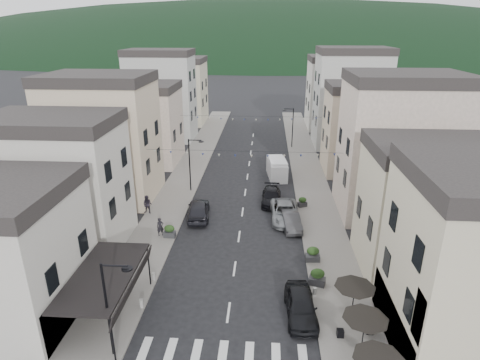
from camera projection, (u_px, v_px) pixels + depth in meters
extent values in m
cube|color=slate|center=(188.00, 172.00, 50.51)|extent=(4.00, 76.00, 0.12)
cube|color=slate|center=(308.00, 175.00, 49.59)|extent=(4.00, 76.00, 0.12)
ellipsoid|color=black|center=(265.00, 51.00, 299.59)|extent=(640.00, 360.00, 70.00)
cube|color=black|center=(103.00, 275.00, 24.25)|extent=(3.60, 7.50, 0.15)
cube|color=black|center=(133.00, 283.00, 24.31)|extent=(0.34, 7.50, 0.99)
cylinder|color=black|center=(113.00, 339.00, 21.46)|extent=(0.10, 0.10, 3.20)
cylinder|color=black|center=(149.00, 266.00, 27.97)|extent=(0.10, 0.10, 3.20)
cube|color=beige|center=(59.00, 188.00, 32.41)|extent=(10.00, 7.00, 10.00)
cube|color=#262323|center=(47.00, 121.00, 30.43)|extent=(10.20, 7.14, 1.00)
cube|color=beige|center=(104.00, 143.00, 41.36)|extent=(10.00, 8.00, 12.00)
cube|color=#262323|center=(96.00, 78.00, 39.02)|extent=(10.20, 8.16, 1.00)
cube|color=#AE9D8D|center=(140.00, 127.00, 52.98)|extent=(10.00, 8.00, 9.50)
cube|color=#262323|center=(136.00, 87.00, 51.10)|extent=(10.20, 8.16, 1.00)
cube|color=#ADADA8|center=(162.00, 99.00, 63.53)|extent=(10.00, 7.00, 13.00)
cube|color=#262323|center=(159.00, 52.00, 61.01)|extent=(10.20, 7.14, 1.00)
cube|color=beige|center=(178.00, 93.00, 75.06)|extent=(10.00, 9.00, 11.00)
cube|color=#262323|center=(176.00, 60.00, 72.90)|extent=(10.20, 9.18, 1.00)
cube|color=beige|center=(435.00, 215.00, 28.94)|extent=(10.00, 7.00, 9.00)
cube|color=#262323|center=(448.00, 149.00, 27.14)|extent=(10.20, 7.14, 1.00)
cube|color=#AE9D8D|center=(397.00, 152.00, 37.62)|extent=(10.00, 8.00, 12.50)
cube|color=#262323|center=(408.00, 78.00, 35.19)|extent=(10.20, 8.16, 1.00)
cube|color=beige|center=(367.00, 133.00, 49.24)|extent=(10.00, 7.00, 10.00)
cube|color=#262323|center=(372.00, 87.00, 47.26)|extent=(10.20, 7.14, 1.00)
cube|color=#ADADA8|center=(350.00, 101.00, 59.78)|extent=(10.00, 8.00, 13.50)
cube|color=#262323|center=(355.00, 50.00, 57.17)|extent=(10.20, 8.16, 1.00)
cube|color=beige|center=(336.00, 95.00, 71.31)|extent=(10.00, 9.00, 11.50)
cube|color=#262323|center=(339.00, 59.00, 69.07)|extent=(10.20, 9.18, 1.00)
cylinder|color=black|center=(363.00, 339.00, 21.95)|extent=(0.06, 0.06, 2.30)
cone|color=black|center=(365.00, 322.00, 21.56)|extent=(2.50, 2.50, 0.55)
cylinder|color=black|center=(361.00, 350.00, 22.23)|extent=(0.70, 0.70, 0.04)
cylinder|color=black|center=(353.00, 305.00, 24.56)|extent=(0.06, 0.06, 2.30)
cone|color=black|center=(354.00, 290.00, 24.16)|extent=(2.50, 2.50, 0.55)
cylinder|color=black|center=(351.00, 316.00, 24.84)|extent=(0.70, 0.70, 0.04)
cylinder|color=black|center=(108.00, 312.00, 21.44)|extent=(0.14, 0.14, 6.00)
cylinder|color=black|center=(114.00, 266.00, 20.35)|extent=(1.40, 0.10, 0.10)
cylinder|color=black|center=(127.00, 269.00, 20.37)|extent=(0.56, 0.56, 0.08)
cylinder|color=black|center=(190.00, 166.00, 43.78)|extent=(0.14, 0.14, 6.00)
cylinder|color=black|center=(195.00, 140.00, 42.70)|extent=(1.40, 0.10, 0.10)
cylinder|color=black|center=(201.00, 142.00, 42.71)|extent=(0.56, 0.56, 0.08)
cylinder|color=black|center=(293.00, 128.00, 59.79)|extent=(0.14, 0.14, 6.00)
cylinder|color=black|center=(289.00, 109.00, 58.79)|extent=(1.40, 0.10, 0.10)
cylinder|color=black|center=(284.00, 110.00, 58.88)|extent=(0.56, 0.56, 0.08)
cylinder|color=gray|center=(141.00, 303.00, 26.07)|extent=(0.26, 0.26, 0.60)
cylinder|color=gray|center=(154.00, 276.00, 28.86)|extent=(0.26, 0.26, 0.60)
cylinder|color=gray|center=(315.00, 291.00, 27.22)|extent=(0.26, 0.26, 0.60)
cylinder|color=black|center=(243.00, 151.00, 38.60)|extent=(19.00, 0.02, 0.02)
cone|color=beige|center=(155.00, 151.00, 39.21)|extent=(0.28, 0.28, 0.24)
cone|color=navy|center=(171.00, 152.00, 39.14)|extent=(0.28, 0.28, 0.24)
cone|color=beige|center=(187.00, 154.00, 39.07)|extent=(0.28, 0.28, 0.24)
cone|color=navy|center=(203.00, 154.00, 39.00)|extent=(0.28, 0.28, 0.24)
cone|color=beige|center=(219.00, 155.00, 38.92)|extent=(0.28, 0.28, 0.24)
cone|color=navy|center=(235.00, 156.00, 38.83)|extent=(0.28, 0.28, 0.24)
cone|color=beige|center=(251.00, 156.00, 38.73)|extent=(0.28, 0.28, 0.24)
cone|color=navy|center=(268.00, 156.00, 38.62)|extent=(0.28, 0.28, 0.24)
cone|color=beige|center=(284.00, 156.00, 38.51)|extent=(0.28, 0.28, 0.24)
cone|color=navy|center=(301.00, 156.00, 38.39)|extent=(0.28, 0.28, 0.24)
cone|color=beige|center=(318.00, 155.00, 38.26)|extent=(0.28, 0.28, 0.24)
cone|color=navy|center=(334.00, 155.00, 38.13)|extent=(0.28, 0.28, 0.24)
cylinder|color=black|center=(250.00, 116.00, 53.50)|extent=(19.00, 0.02, 0.02)
cone|color=beige|center=(186.00, 117.00, 54.10)|extent=(0.28, 0.28, 0.24)
cone|color=navy|center=(198.00, 118.00, 54.04)|extent=(0.28, 0.28, 0.24)
cone|color=beige|center=(209.00, 118.00, 53.97)|extent=(0.28, 0.28, 0.24)
cone|color=navy|center=(221.00, 119.00, 53.89)|extent=(0.28, 0.28, 0.24)
cone|color=beige|center=(233.00, 119.00, 53.81)|extent=(0.28, 0.28, 0.24)
cone|color=navy|center=(244.00, 120.00, 53.72)|extent=(0.28, 0.28, 0.24)
cone|color=beige|center=(256.00, 120.00, 53.63)|extent=(0.28, 0.28, 0.24)
cone|color=navy|center=(268.00, 120.00, 53.52)|extent=(0.28, 0.28, 0.24)
cone|color=beige|center=(280.00, 120.00, 53.40)|extent=(0.28, 0.28, 0.24)
cone|color=navy|center=(292.00, 119.00, 53.28)|extent=(0.28, 0.28, 0.24)
cone|color=beige|center=(304.00, 119.00, 53.16)|extent=(0.28, 0.28, 0.24)
cone|color=navy|center=(316.00, 119.00, 53.03)|extent=(0.28, 0.28, 0.24)
imported|color=black|center=(301.00, 305.00, 25.29)|extent=(2.10, 4.73, 1.58)
imported|color=#37373A|center=(291.00, 220.00, 36.53)|extent=(2.04, 4.45, 1.41)
imported|color=gray|center=(285.00, 212.00, 37.98)|extent=(2.84, 5.76, 1.57)
imported|color=black|center=(271.00, 196.00, 41.67)|extent=(2.11, 4.87, 1.39)
imported|color=black|center=(198.00, 210.00, 38.32)|extent=(2.54, 5.21, 1.71)
cube|color=white|center=(277.00, 169.00, 48.70)|extent=(2.56, 5.21, 2.09)
cube|color=white|center=(278.00, 162.00, 47.73)|extent=(2.31, 3.55, 0.52)
cylinder|color=black|center=(272.00, 180.00, 47.16)|extent=(0.34, 0.76, 0.73)
cylinder|color=black|center=(286.00, 179.00, 47.24)|extent=(0.34, 0.76, 0.73)
cylinder|color=black|center=(268.00, 169.00, 50.66)|extent=(0.34, 0.76, 0.73)
cylinder|color=black|center=(281.00, 169.00, 50.74)|extent=(0.34, 0.76, 0.73)
imported|color=black|center=(160.00, 227.00, 34.85)|extent=(0.72, 0.64, 1.65)
imported|color=#25202B|center=(147.00, 205.00, 38.93)|extent=(0.98, 0.81, 1.86)
cube|color=#29292C|center=(128.00, 263.00, 30.57)|extent=(1.02, 0.61, 0.49)
ellipsoid|color=#1B3113|center=(128.00, 257.00, 30.38)|extent=(0.86, 0.55, 0.62)
cube|color=#303033|center=(170.00, 234.00, 34.78)|extent=(1.06, 0.63, 0.51)
ellipsoid|color=#1B3113|center=(169.00, 229.00, 34.58)|extent=(0.90, 0.57, 0.65)
cube|color=#2E2D30|center=(317.00, 281.00, 28.36)|extent=(1.27, 0.94, 0.57)
ellipsoid|color=#1B3113|center=(318.00, 274.00, 28.14)|extent=(1.00, 0.64, 0.73)
cube|color=#323235|center=(312.00, 258.00, 31.25)|extent=(1.12, 0.65, 0.55)
ellipsoid|color=#1B3113|center=(313.00, 251.00, 31.03)|extent=(0.96, 0.61, 0.70)
cube|color=#2A292C|center=(302.00, 204.00, 40.70)|extent=(1.02, 0.80, 0.45)
ellipsoid|color=#1B3113|center=(303.00, 200.00, 40.52)|extent=(0.80, 0.51, 0.58)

